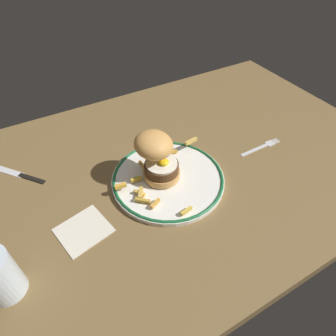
# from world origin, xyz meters

# --- Properties ---
(ground_plane) EXTENTS (1.34, 0.82, 0.04)m
(ground_plane) POSITION_xyz_m (0.00, 0.00, -0.02)
(ground_plane) COLOR brown
(dinner_plate) EXTENTS (0.29, 0.29, 0.02)m
(dinner_plate) POSITION_xyz_m (-0.01, -0.05, 0.01)
(dinner_plate) COLOR white
(dinner_plate) RESTS_ON ground_plane
(burger) EXTENTS (0.14, 0.14, 0.13)m
(burger) POSITION_xyz_m (-0.03, -0.03, 0.08)
(burger) COLOR tan
(burger) RESTS_ON dinner_plate
(fries_pile) EXTENTS (0.27, 0.21, 0.03)m
(fries_pile) POSITION_xyz_m (-0.05, -0.04, 0.02)
(fries_pile) COLOR gold
(fries_pile) RESTS_ON dinner_plate
(water_glass) EXTENTS (0.07, 0.07, 0.11)m
(water_glass) POSITION_xyz_m (-0.41, -0.15, 0.05)
(water_glass) COLOR silver
(water_glass) RESTS_ON ground_plane
(fork) EXTENTS (0.14, 0.02, 0.00)m
(fork) POSITION_xyz_m (0.30, -0.07, 0.00)
(fork) COLOR silver
(fork) RESTS_ON ground_plane
(knife) EXTENTS (0.13, 0.15, 0.01)m
(knife) POSITION_xyz_m (-0.34, 0.16, 0.00)
(knife) COLOR black
(knife) RESTS_ON ground_plane
(napkin) EXTENTS (0.13, 0.12, 0.00)m
(napkin) POSITION_xyz_m (-0.25, -0.09, 0.00)
(napkin) COLOR silver
(napkin) RESTS_ON ground_plane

